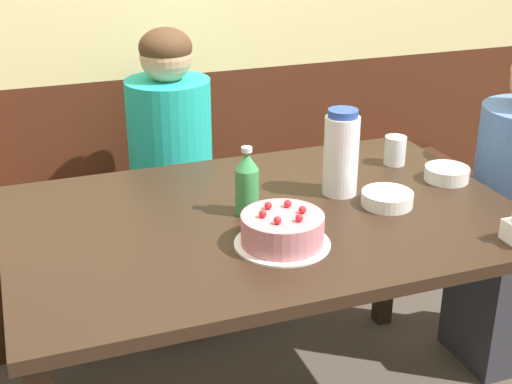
{
  "coord_description": "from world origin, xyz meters",
  "views": [
    {
      "loc": [
        -0.65,
        -1.71,
        1.63
      ],
      "look_at": [
        -0.01,
        0.05,
        0.82
      ],
      "focal_mm": 50.0,
      "sensor_mm": 36.0,
      "label": 1
    }
  ],
  "objects_px": {
    "bowl_rice_small": "(387,199)",
    "glass_water_tall": "(395,150)",
    "person_teal_shirt": "(173,194)",
    "water_pitcher": "(341,153)",
    "soju_bottle": "(247,183)",
    "birthday_cake": "(282,230)",
    "bench_seat": "(194,250)",
    "bowl_soup_white": "(447,174)"
  },
  "relations": [
    {
      "from": "bowl_rice_small",
      "to": "glass_water_tall",
      "type": "bearing_deg",
      "value": 56.37
    },
    {
      "from": "person_teal_shirt",
      "to": "water_pitcher",
      "type": "bearing_deg",
      "value": 28.61
    },
    {
      "from": "soju_bottle",
      "to": "glass_water_tall",
      "type": "bearing_deg",
      "value": 18.53
    },
    {
      "from": "bowl_rice_small",
      "to": "glass_water_tall",
      "type": "relative_size",
      "value": 1.57
    },
    {
      "from": "birthday_cake",
      "to": "soju_bottle",
      "type": "distance_m",
      "value": 0.22
    },
    {
      "from": "soju_bottle",
      "to": "birthday_cake",
      "type": "bearing_deg",
      "value": -84.36
    },
    {
      "from": "water_pitcher",
      "to": "person_teal_shirt",
      "type": "bearing_deg",
      "value": 118.61
    },
    {
      "from": "bench_seat",
      "to": "water_pitcher",
      "type": "xyz_separation_m",
      "value": [
        0.26,
        -0.76,
        0.66
      ]
    },
    {
      "from": "bowl_soup_white",
      "to": "water_pitcher",
      "type": "bearing_deg",
      "value": 176.2
    },
    {
      "from": "bowl_rice_small",
      "to": "glass_water_tall",
      "type": "distance_m",
      "value": 0.35
    },
    {
      "from": "bowl_soup_white",
      "to": "glass_water_tall",
      "type": "distance_m",
      "value": 0.2
    },
    {
      "from": "glass_water_tall",
      "to": "person_teal_shirt",
      "type": "xyz_separation_m",
      "value": [
        -0.64,
        0.51,
        -0.27
      ]
    },
    {
      "from": "bowl_rice_small",
      "to": "person_teal_shirt",
      "type": "bearing_deg",
      "value": 119.74
    },
    {
      "from": "soju_bottle",
      "to": "bowl_rice_small",
      "type": "xyz_separation_m",
      "value": [
        0.4,
        -0.09,
        -0.07
      ]
    },
    {
      "from": "water_pitcher",
      "to": "bowl_rice_small",
      "type": "relative_size",
      "value": 1.75
    },
    {
      "from": "birthday_cake",
      "to": "soju_bottle",
      "type": "height_order",
      "value": "soju_bottle"
    },
    {
      "from": "bowl_soup_white",
      "to": "bowl_rice_small",
      "type": "height_order",
      "value": "bowl_soup_white"
    },
    {
      "from": "bench_seat",
      "to": "person_teal_shirt",
      "type": "height_order",
      "value": "person_teal_shirt"
    },
    {
      "from": "bowl_rice_small",
      "to": "bench_seat",
      "type": "bearing_deg",
      "value": 111.7
    },
    {
      "from": "water_pitcher",
      "to": "glass_water_tall",
      "type": "relative_size",
      "value": 2.75
    },
    {
      "from": "person_teal_shirt",
      "to": "bench_seat",
      "type": "bearing_deg",
      "value": 135.35
    },
    {
      "from": "birthday_cake",
      "to": "bowl_soup_white",
      "type": "xyz_separation_m",
      "value": [
        0.65,
        0.23,
        -0.02
      ]
    },
    {
      "from": "bench_seat",
      "to": "person_teal_shirt",
      "type": "distance_m",
      "value": 0.34
    },
    {
      "from": "bench_seat",
      "to": "glass_water_tall",
      "type": "distance_m",
      "value": 1.0
    },
    {
      "from": "person_teal_shirt",
      "to": "glass_water_tall",
      "type": "bearing_deg",
      "value": 51.81
    },
    {
      "from": "birthday_cake",
      "to": "bowl_soup_white",
      "type": "distance_m",
      "value": 0.69
    },
    {
      "from": "bowl_rice_small",
      "to": "glass_water_tall",
      "type": "xyz_separation_m",
      "value": [
        0.19,
        0.29,
        0.03
      ]
    },
    {
      "from": "bench_seat",
      "to": "birthday_cake",
      "type": "bearing_deg",
      "value": -91.4
    },
    {
      "from": "glass_water_tall",
      "to": "person_teal_shirt",
      "type": "height_order",
      "value": "person_teal_shirt"
    },
    {
      "from": "birthday_cake",
      "to": "soju_bottle",
      "type": "bearing_deg",
      "value": 95.64
    },
    {
      "from": "soju_bottle",
      "to": "bowl_soup_white",
      "type": "xyz_separation_m",
      "value": [
        0.67,
        0.02,
        -0.07
      ]
    },
    {
      "from": "birthday_cake",
      "to": "bowl_soup_white",
      "type": "bearing_deg",
      "value": 19.44
    },
    {
      "from": "bowl_rice_small",
      "to": "person_teal_shirt",
      "type": "distance_m",
      "value": 0.95
    },
    {
      "from": "water_pitcher",
      "to": "soju_bottle",
      "type": "relative_size",
      "value": 1.32
    },
    {
      "from": "person_teal_shirt",
      "to": "birthday_cake",
      "type": "bearing_deg",
      "value": 4.55
    },
    {
      "from": "bowl_soup_white",
      "to": "glass_water_tall",
      "type": "relative_size",
      "value": 1.45
    },
    {
      "from": "birthday_cake",
      "to": "water_pitcher",
      "type": "distance_m",
      "value": 0.4
    },
    {
      "from": "birthday_cake",
      "to": "water_pitcher",
      "type": "height_order",
      "value": "water_pitcher"
    },
    {
      "from": "bowl_soup_white",
      "to": "person_teal_shirt",
      "type": "relative_size",
      "value": 0.12
    },
    {
      "from": "water_pitcher",
      "to": "glass_water_tall",
      "type": "xyz_separation_m",
      "value": [
        0.28,
        0.16,
        -0.08
      ]
    },
    {
      "from": "bowl_soup_white",
      "to": "glass_water_tall",
      "type": "bearing_deg",
      "value": 114.26
    },
    {
      "from": "bench_seat",
      "to": "water_pitcher",
      "type": "bearing_deg",
      "value": -70.9
    }
  ]
}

